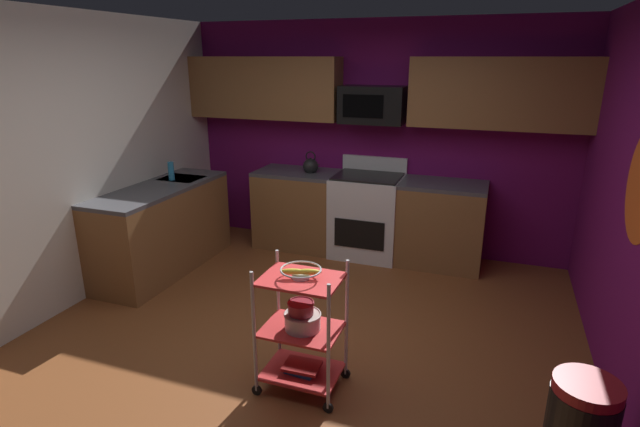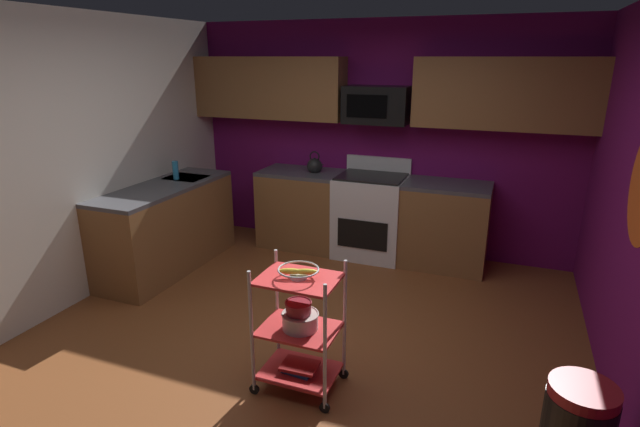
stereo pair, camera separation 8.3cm
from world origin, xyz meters
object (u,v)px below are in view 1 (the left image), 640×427
at_px(microwave, 373,105).
at_px(book_stack, 302,367).
at_px(mixing_bowl_small, 301,307).
at_px(kettle, 311,166).
at_px(mixing_bowl_large, 303,320).
at_px(oven_range, 367,215).
at_px(rolling_cart, 302,329).
at_px(dish_soap_bottle, 171,171).
at_px(fruit_bowl, 301,271).

height_order(microwave, book_stack, microwave).
distance_m(microwave, mixing_bowl_small, 2.85).
bearing_deg(kettle, mixing_bowl_large, -70.20).
height_order(microwave, mixing_bowl_small, microwave).
bearing_deg(oven_range, kettle, -179.68).
height_order(oven_range, rolling_cart, oven_range).
distance_m(rolling_cart, kettle, 2.72).
bearing_deg(mixing_bowl_large, oven_range, 94.97).
relative_size(rolling_cart, mixing_bowl_large, 3.63).
bearing_deg(oven_range, dish_soap_bottle, -156.22).
bearing_deg(rolling_cart, microwave, 94.61).
distance_m(microwave, kettle, 0.99).
height_order(rolling_cart, mixing_bowl_large, rolling_cart).
relative_size(book_stack, dish_soap_bottle, 1.28).
xyz_separation_m(rolling_cart, kettle, (-0.90, 2.51, 0.54)).
relative_size(rolling_cart, dish_soap_bottle, 4.57).
height_order(fruit_bowl, kettle, kettle).
xyz_separation_m(book_stack, kettle, (-0.90, 2.51, 0.84)).
bearing_deg(kettle, microwave, 9.00).
relative_size(oven_range, dish_soap_bottle, 5.50).
distance_m(rolling_cart, book_stack, 0.30).
distance_m(mixing_bowl_small, kettle, 2.70).
bearing_deg(mixing_bowl_small, oven_range, 94.73).
xyz_separation_m(mixing_bowl_small, dish_soap_bottle, (-2.18, 1.65, 0.40)).
distance_m(oven_range, mixing_bowl_large, 2.53).
xyz_separation_m(oven_range, kettle, (-0.69, -0.00, 0.52)).
height_order(rolling_cart, kettle, kettle).
height_order(book_stack, kettle, kettle).
height_order(fruit_bowl, mixing_bowl_large, fruit_bowl).
relative_size(oven_range, book_stack, 4.30).
relative_size(fruit_bowl, book_stack, 1.06).
relative_size(oven_range, fruit_bowl, 4.04).
height_order(fruit_bowl, dish_soap_bottle, dish_soap_bottle).
relative_size(microwave, mixing_bowl_large, 2.78).
bearing_deg(rolling_cart, mixing_bowl_small, -123.86).
bearing_deg(book_stack, mixing_bowl_small, -123.86).
relative_size(microwave, rolling_cart, 0.77).
xyz_separation_m(mixing_bowl_large, dish_soap_bottle, (-2.19, 1.65, 0.50)).
height_order(microwave, mixing_bowl_large, microwave).
bearing_deg(oven_range, rolling_cart, -85.21).
bearing_deg(microwave, book_stack, -85.39).
xyz_separation_m(microwave, mixing_bowl_small, (0.21, -2.62, -1.08)).
bearing_deg(mixing_bowl_large, rolling_cart, -180.00).
xyz_separation_m(oven_range, book_stack, (0.21, -2.52, -0.33)).
bearing_deg(fruit_bowl, mixing_bowl_small, -123.86).
bearing_deg(book_stack, oven_range, 94.79).
height_order(book_stack, dish_soap_bottle, dish_soap_bottle).
bearing_deg(kettle, book_stack, -70.36).
height_order(microwave, rolling_cart, microwave).
xyz_separation_m(rolling_cart, mixing_bowl_small, (-0.00, -0.00, 0.17)).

